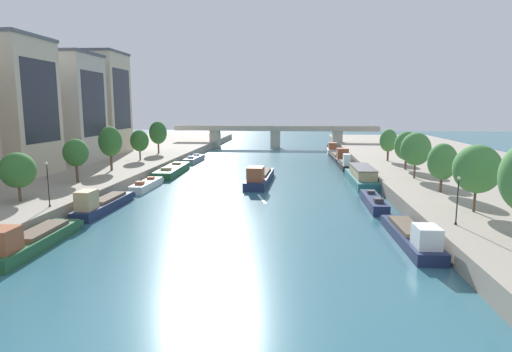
{
  "coord_description": "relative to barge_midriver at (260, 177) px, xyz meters",
  "views": [
    {
      "loc": [
        6.16,
        -25.71,
        12.29
      ],
      "look_at": [
        0.0,
        41.26,
        1.51
      ],
      "focal_mm": 30.5,
      "sensor_mm": 36.0,
      "label": 1
    }
  ],
  "objects": [
    {
      "name": "moored_boat_left_downstream",
      "position": [
        -16.96,
        -20.62,
        -0.08
      ],
      "size": [
        2.43,
        13.44,
        3.21
      ],
      "color": "#1E284C",
      "rests_on": "ground"
    },
    {
      "name": "building_left_corner",
      "position": [
        -38.21,
        9.97,
        11.02
      ],
      "size": [
        13.2,
        11.78,
        20.3
      ],
      "color": "#BCB2A8",
      "rests_on": "quay_left"
    },
    {
      "name": "moored_boat_right_far",
      "position": [
        15.87,
        31.58,
        -0.09
      ],
      "size": [
        3.65,
        15.49,
        3.22
      ],
      "color": "black",
      "rests_on": "ground"
    },
    {
      "name": "tree_left_far",
      "position": [
        -24.49,
        -0.44,
        5.62
      ],
      "size": [
        3.75,
        3.75,
        7.23
      ],
      "color": "brown",
      "rests_on": "quay_left"
    },
    {
      "name": "tree_left_nearest",
      "position": [
        -24.68,
        13.43,
        4.66
      ],
      "size": [
        3.57,
        3.57,
        5.91
      ],
      "color": "brown",
      "rests_on": "quay_left"
    },
    {
      "name": "tree_right_third",
      "position": [
        23.63,
        -24.72,
        5.18
      ],
      "size": [
        4.56,
        4.56,
        6.74
      ],
      "color": "brown",
      "rests_on": "quay_right"
    },
    {
      "name": "quay_right",
      "position": [
        35.97,
        11.76,
        -0.08
      ],
      "size": [
        36.0,
        170.0,
        1.87
      ],
      "primitive_type": "cube",
      "color": "gray",
      "rests_on": "ground"
    },
    {
      "name": "ground_plane",
      "position": [
        -0.39,
        -43.24,
        -1.01
      ],
      "size": [
        400.0,
        400.0,
        0.0
      ],
      "primitive_type": "plane",
      "color": "#336675"
    },
    {
      "name": "tree_right_second",
      "position": [
        23.59,
        -14.59,
        4.64
      ],
      "size": [
        3.53,
        3.53,
        6.03
      ],
      "color": "brown",
      "rests_on": "quay_right"
    },
    {
      "name": "moored_boat_left_end",
      "position": [
        -16.82,
        -34.86,
        -0.11
      ],
      "size": [
        3.01,
        13.03,
        3.02
      ],
      "color": "#235633",
      "rests_on": "ground"
    },
    {
      "name": "tree_left_second",
      "position": [
        -24.48,
        -11.82,
        4.99
      ],
      "size": [
        3.42,
        3.42,
        6.05
      ],
      "color": "brown",
      "rests_on": "quay_left"
    },
    {
      "name": "moored_boat_right_midway",
      "position": [
        15.42,
        48.82,
        -0.05
      ],
      "size": [
        3.28,
        15.37,
        3.08
      ],
      "color": "silver",
      "rests_on": "ground"
    },
    {
      "name": "tree_right_distant",
      "position": [
        23.17,
        -4.07,
        5.16
      ],
      "size": [
        4.3,
        4.3,
        6.73
      ],
      "color": "brown",
      "rests_on": "quay_right"
    },
    {
      "name": "quay_left",
      "position": [
        -36.75,
        11.76,
        -0.08
      ],
      "size": [
        36.0,
        170.0,
        1.87
      ],
      "primitive_type": "cube",
      "color": "gray",
      "rests_on": "ground"
    },
    {
      "name": "moored_boat_left_near",
      "position": [
        -16.76,
        8.43,
        -0.32
      ],
      "size": [
        3.79,
        16.4,
        2.44
      ],
      "color": "#235633",
      "rests_on": "ground"
    },
    {
      "name": "moored_boat_left_gap_after",
      "position": [
        -16.78,
        25.86,
        -0.38
      ],
      "size": [
        2.43,
        11.6,
        2.31
      ],
      "color": "gray",
      "rests_on": "ground"
    },
    {
      "name": "moored_boat_right_second",
      "position": [
        16.3,
        -30.14,
        -0.18
      ],
      "size": [
        2.91,
        13.59,
        2.77
      ],
      "color": "#1E284C",
      "rests_on": "ground"
    },
    {
      "name": "tree_right_past_mid",
      "position": [
        24.13,
        5.17,
        4.81
      ],
      "size": [
        3.98,
        3.98,
        6.38
      ],
      "color": "brown",
      "rests_on": "quay_right"
    },
    {
      "name": "tree_right_end_of_row",
      "position": [
        23.52,
        16.61,
        4.8
      ],
      "size": [
        3.34,
        3.34,
        6.14
      ],
      "color": "brown",
      "rests_on": "quay_right"
    },
    {
      "name": "bridge_far",
      "position": [
        -0.39,
        61.66,
        3.19
      ],
      "size": [
        60.72,
        4.4,
        6.6
      ],
      "color": "#ADA899",
      "rests_on": "ground"
    },
    {
      "name": "moored_boat_right_gap_after",
      "position": [
        16.36,
        0.92,
        0.2
      ],
      "size": [
        3.69,
        16.98,
        2.9
      ],
      "color": "#23666B",
      "rests_on": "ground"
    },
    {
      "name": "lamppost_left_bank",
      "position": [
        -19.96,
        -26.47,
        3.46
      ],
      "size": [
        0.28,
        0.28,
        4.75
      ],
      "color": "black",
      "rests_on": "quay_left"
    },
    {
      "name": "building_left_far_end",
      "position": [
        -38.21,
        -6.76,
        11.26
      ],
      "size": [
        12.87,
        11.7,
        20.77
      ],
      "color": "beige",
      "rests_on": "quay_left"
    },
    {
      "name": "tree_left_end_of_row",
      "position": [
        -24.95,
        25.9,
        5.47
      ],
      "size": [
        3.89,
        3.89,
        7.14
      ],
      "color": "brown",
      "rests_on": "quay_left"
    },
    {
      "name": "building_left_middle",
      "position": [
        -38.21,
        25.48,
        12.03
      ],
      "size": [
        11.39,
        11.56,
        22.32
      ],
      "color": "beige",
      "rests_on": "quay_left"
    },
    {
      "name": "wake_behind_barge",
      "position": [
        -0.51,
        -11.89,
        -1.0
      ],
      "size": [
        5.6,
        6.0,
        0.03
      ],
      "color": "#A5D1DB",
      "rests_on": "ground"
    },
    {
      "name": "tree_left_midway",
      "position": [
        -24.61,
        -24.39,
        4.37
      ],
      "size": [
        3.81,
        3.81,
        5.48
      ],
      "color": "brown",
      "rests_on": "quay_left"
    },
    {
      "name": "moored_boat_left_lone",
      "position": [
        -16.64,
        -6.02,
        -0.42
      ],
      "size": [
        2.18,
        10.32,
        2.2
      ],
      "color": "silver",
      "rests_on": "ground"
    },
    {
      "name": "lamppost_right_bank",
      "position": [
        20.09,
        -29.86,
        3.25
      ],
      "size": [
        0.28,
        0.28,
        4.35
      ],
      "color": "black",
      "rests_on": "quay_right"
    },
    {
      "name": "moored_boat_right_lone",
      "position": [
        15.4,
        17.57,
        -0.05
      ],
      "size": [
        1.94,
        10.62,
        3.34
      ],
      "color": "black",
      "rests_on": "ground"
    },
    {
      "name": "moored_boat_right_end",
      "position": [
        15.49,
        -14.94,
        -0.38
      ],
      "size": [
        1.95,
        11.41,
        2.3
      ],
      "color": "#1E284C",
      "rests_on": "ground"
    },
    {
      "name": "barge_midriver",
      "position": [
        0.0,
        0.0,
        0.0
      ],
      "size": [
        3.79,
        17.52,
        3.37
      ],
      "color": "#1E284C",
      "rests_on": "ground"
    }
  ]
}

